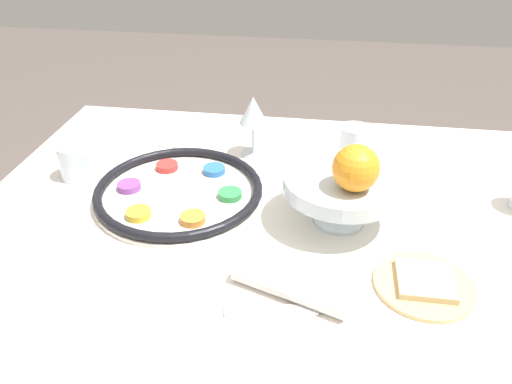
{
  "coord_description": "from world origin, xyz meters",
  "views": [
    {
      "loc": [
        0.05,
        -0.78,
        1.32
      ],
      "look_at": [
        -0.08,
        0.06,
        0.78
      ],
      "focal_mm": 35.0,
      "sensor_mm": 36.0,
      "label": 1
    }
  ],
  "objects_px": {
    "cup_near": "(354,142)",
    "napkin_roll": "(289,289)",
    "fruit_stand": "(342,186)",
    "cup_mid": "(75,161)",
    "seder_plate": "(179,191)",
    "orange_fruit": "(356,168)",
    "bread_plate": "(425,283)",
    "wine_glass": "(253,113)"
  },
  "relations": [
    {
      "from": "seder_plate",
      "to": "wine_glass",
      "type": "xyz_separation_m",
      "value": [
        0.13,
        0.22,
        0.09
      ]
    },
    {
      "from": "bread_plate",
      "to": "fruit_stand",
      "type": "bearing_deg",
      "value": 130.37
    },
    {
      "from": "cup_mid",
      "to": "bread_plate",
      "type": "bearing_deg",
      "value": -19.25
    },
    {
      "from": "napkin_roll",
      "to": "bread_plate",
      "type": "bearing_deg",
      "value": 14.39
    },
    {
      "from": "napkin_roll",
      "to": "fruit_stand",
      "type": "bearing_deg",
      "value": 71.04
    },
    {
      "from": "cup_near",
      "to": "orange_fruit",
      "type": "bearing_deg",
      "value": -92.19
    },
    {
      "from": "orange_fruit",
      "to": "bread_plate",
      "type": "height_order",
      "value": "orange_fruit"
    },
    {
      "from": "orange_fruit",
      "to": "bread_plate",
      "type": "relative_size",
      "value": 0.51
    },
    {
      "from": "wine_glass",
      "to": "napkin_roll",
      "type": "xyz_separation_m",
      "value": [
        0.13,
        -0.48,
        -0.09
      ]
    },
    {
      "from": "seder_plate",
      "to": "napkin_roll",
      "type": "relative_size",
      "value": 1.79
    },
    {
      "from": "fruit_stand",
      "to": "bread_plate",
      "type": "height_order",
      "value": "fruit_stand"
    },
    {
      "from": "seder_plate",
      "to": "cup_mid",
      "type": "bearing_deg",
      "value": 169.0
    },
    {
      "from": "fruit_stand",
      "to": "napkin_roll",
      "type": "xyz_separation_m",
      "value": [
        -0.08,
        -0.23,
        -0.06
      ]
    },
    {
      "from": "napkin_roll",
      "to": "cup_mid",
      "type": "distance_m",
      "value": 0.6
    },
    {
      "from": "fruit_stand",
      "to": "cup_mid",
      "type": "relative_size",
      "value": 2.84
    },
    {
      "from": "cup_mid",
      "to": "cup_near",
      "type": "bearing_deg",
      "value": 16.87
    },
    {
      "from": "orange_fruit",
      "to": "napkin_roll",
      "type": "bearing_deg",
      "value": -117.63
    },
    {
      "from": "wine_glass",
      "to": "orange_fruit",
      "type": "distance_m",
      "value": 0.37
    },
    {
      "from": "fruit_stand",
      "to": "cup_near",
      "type": "height_order",
      "value": "fruit_stand"
    },
    {
      "from": "cup_mid",
      "to": "orange_fruit",
      "type": "bearing_deg",
      "value": -11.92
    },
    {
      "from": "fruit_stand",
      "to": "cup_mid",
      "type": "bearing_deg",
      "value": 171.63
    },
    {
      "from": "bread_plate",
      "to": "napkin_roll",
      "type": "distance_m",
      "value": 0.23
    },
    {
      "from": "seder_plate",
      "to": "wine_glass",
      "type": "bearing_deg",
      "value": 59.78
    },
    {
      "from": "cup_near",
      "to": "napkin_roll",
      "type": "bearing_deg",
      "value": -102.24
    },
    {
      "from": "bread_plate",
      "to": "cup_mid",
      "type": "xyz_separation_m",
      "value": [
        -0.73,
        0.25,
        0.03
      ]
    },
    {
      "from": "wine_glass",
      "to": "orange_fruit",
      "type": "xyz_separation_m",
      "value": [
        0.23,
        -0.3,
        0.04
      ]
    },
    {
      "from": "wine_glass",
      "to": "fruit_stand",
      "type": "distance_m",
      "value": 0.33
    },
    {
      "from": "wine_glass",
      "to": "orange_fruit",
      "type": "height_order",
      "value": "orange_fruit"
    },
    {
      "from": "seder_plate",
      "to": "orange_fruit",
      "type": "distance_m",
      "value": 0.38
    },
    {
      "from": "bread_plate",
      "to": "napkin_roll",
      "type": "relative_size",
      "value": 0.84
    },
    {
      "from": "fruit_stand",
      "to": "cup_near",
      "type": "relative_size",
      "value": 2.84
    },
    {
      "from": "bread_plate",
      "to": "cup_mid",
      "type": "relative_size",
      "value": 2.11
    },
    {
      "from": "wine_glass",
      "to": "cup_near",
      "type": "bearing_deg",
      "value": 4.71
    },
    {
      "from": "wine_glass",
      "to": "cup_mid",
      "type": "distance_m",
      "value": 0.42
    },
    {
      "from": "bread_plate",
      "to": "wine_glass",
      "type": "bearing_deg",
      "value": 129.84
    },
    {
      "from": "seder_plate",
      "to": "bread_plate",
      "type": "distance_m",
      "value": 0.52
    },
    {
      "from": "seder_plate",
      "to": "wine_glass",
      "type": "height_order",
      "value": "wine_glass"
    },
    {
      "from": "wine_glass",
      "to": "cup_mid",
      "type": "xyz_separation_m",
      "value": [
        -0.38,
        -0.17,
        -0.07
      ]
    },
    {
      "from": "cup_mid",
      "to": "wine_glass",
      "type": "bearing_deg",
      "value": 23.93
    },
    {
      "from": "bread_plate",
      "to": "orange_fruit",
      "type": "bearing_deg",
      "value": 134.42
    },
    {
      "from": "wine_glass",
      "to": "cup_near",
      "type": "relative_size",
      "value": 1.87
    },
    {
      "from": "seder_plate",
      "to": "orange_fruit",
      "type": "xyz_separation_m",
      "value": [
        0.35,
        -0.08,
        0.13
      ]
    }
  ]
}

